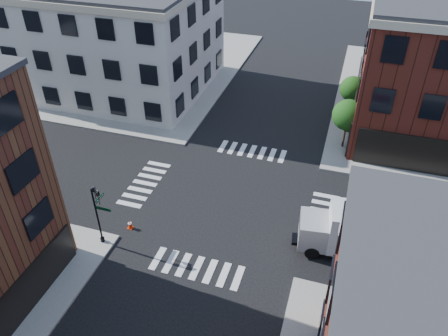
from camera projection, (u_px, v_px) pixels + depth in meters
The scene contains 8 objects.
ground at pixel (229, 200), 33.01m from camera, with size 120.00×120.00×0.00m, color black.
sidewalk_nw at pixel (117, 64), 54.33m from camera, with size 30.00×30.00×0.15m, color gray.
building_nw at pixel (104, 35), 46.80m from camera, with size 22.00×16.00×11.00m, color beige.
tree_near at pixel (349, 117), 37.03m from camera, with size 2.69×2.69×4.49m.
tree_far at pixel (353, 90), 41.85m from camera, with size 2.43×2.43×4.07m.
signal_pole at pixel (98, 210), 27.81m from camera, with size 1.29×1.24×4.60m.
box_truck at pixel (362, 232), 27.65m from camera, with size 7.87×3.27×3.48m.
traffic_cone at pixel (130, 225), 30.36m from camera, with size 0.41×0.41×0.67m.
Camera 1 is at (7.26, -24.30, 21.27)m, focal length 35.00 mm.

